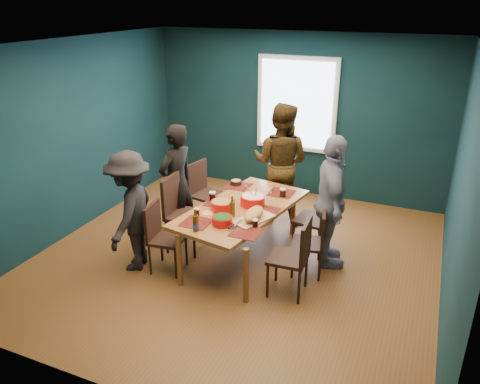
# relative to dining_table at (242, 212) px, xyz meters

# --- Properties ---
(room) EXTENTS (5.01, 5.01, 2.71)m
(room) POSITION_rel_dining_table_xyz_m (-0.05, 0.23, 0.71)
(room) COLOR brown
(room) RESTS_ON ground
(dining_table) EXTENTS (1.30, 2.06, 0.73)m
(dining_table) POSITION_rel_dining_table_xyz_m (0.00, 0.00, 0.00)
(dining_table) COLOR olive
(dining_table) RESTS_ON floor
(chair_left_far) EXTENTS (0.50, 0.50, 0.94)m
(chair_left_far) POSITION_rel_dining_table_xyz_m (-0.95, 0.76, -0.11)
(chair_left_far) COLOR black
(chair_left_far) RESTS_ON floor
(chair_left_mid) EXTENTS (0.49, 0.49, 1.03)m
(chair_left_mid) POSITION_rel_dining_table_xyz_m (-0.87, -0.09, -0.06)
(chair_left_mid) COLOR black
(chair_left_mid) RESTS_ON floor
(chair_left_near) EXTENTS (0.45, 0.45, 0.88)m
(chair_left_near) POSITION_rel_dining_table_xyz_m (-0.81, -0.65, -0.15)
(chair_left_near) COLOR black
(chair_left_near) RESTS_ON floor
(chair_right_far) EXTENTS (0.48, 0.48, 0.96)m
(chair_right_far) POSITION_rel_dining_table_xyz_m (0.89, 0.52, -0.10)
(chair_right_far) COLOR black
(chair_right_far) RESTS_ON floor
(chair_right_mid) EXTENTS (0.45, 0.45, 0.85)m
(chair_right_mid) POSITION_rel_dining_table_xyz_m (0.96, -0.01, -0.17)
(chair_right_mid) COLOR black
(chair_right_mid) RESTS_ON floor
(chair_right_near) EXTENTS (0.45, 0.45, 0.94)m
(chair_right_near) POSITION_rel_dining_table_xyz_m (0.88, -0.52, -0.11)
(chair_right_near) COLOR black
(chair_right_near) RESTS_ON floor
(person_far_left) EXTENTS (0.52, 0.68, 1.65)m
(person_far_left) POSITION_rel_dining_table_xyz_m (-1.06, 0.19, 0.17)
(person_far_left) COLOR black
(person_far_left) RESTS_ON floor
(person_back) EXTENTS (0.89, 0.70, 1.80)m
(person_back) POSITION_rel_dining_table_xyz_m (0.07, 1.33, 0.24)
(person_back) COLOR black
(person_back) RESTS_ON floor
(person_right) EXTENTS (0.76, 1.08, 1.71)m
(person_right) POSITION_rel_dining_table_xyz_m (1.07, 0.30, 0.19)
(person_right) COLOR silver
(person_right) RESTS_ON floor
(person_near_left) EXTENTS (0.79, 1.09, 1.53)m
(person_near_left) POSITION_rel_dining_table_xyz_m (-1.17, -0.73, 0.10)
(person_near_left) COLOR black
(person_near_left) RESTS_ON floor
(bowl_salad) EXTENTS (0.28, 0.28, 0.12)m
(bowl_salad) POSITION_rel_dining_table_xyz_m (-0.20, -0.17, 0.13)
(bowl_salad) COLOR red
(bowl_salad) RESTS_ON dining_table
(bowl_dumpling) EXTENTS (0.32, 0.32, 0.29)m
(bowl_dumpling) POSITION_rel_dining_table_xyz_m (0.10, 0.11, 0.14)
(bowl_dumpling) COLOR red
(bowl_dumpling) RESTS_ON dining_table
(bowl_herbs) EXTENTS (0.24, 0.24, 0.11)m
(bowl_herbs) POSITION_rel_dining_table_xyz_m (-0.02, -0.54, 0.12)
(bowl_herbs) COLOR red
(bowl_herbs) RESTS_ON dining_table
(cutting_board) EXTENTS (0.44, 0.67, 0.14)m
(cutting_board) POSITION_rel_dining_table_xyz_m (0.27, -0.29, 0.13)
(cutting_board) COLOR tan
(cutting_board) RESTS_ON dining_table
(small_bowl) EXTENTS (0.16, 0.16, 0.07)m
(small_bowl) POSITION_rel_dining_table_xyz_m (-0.37, 0.66, 0.10)
(small_bowl) COLOR black
(small_bowl) RESTS_ON dining_table
(beer_bottle_a) EXTENTS (0.07, 0.07, 0.27)m
(beer_bottle_a) POSITION_rel_dining_table_xyz_m (-0.23, -0.81, 0.17)
(beer_bottle_a) COLOR #492F0D
(beer_bottle_a) RESTS_ON dining_table
(beer_bottle_b) EXTENTS (0.07, 0.07, 0.26)m
(beer_bottle_b) POSITION_rel_dining_table_xyz_m (-0.00, -0.29, 0.17)
(beer_bottle_b) COLOR #492F0D
(beer_bottle_b) RESTS_ON dining_table
(cola_glass_a) EXTENTS (0.07, 0.07, 0.10)m
(cola_glass_a) POSITION_rel_dining_table_xyz_m (-0.41, -0.45, 0.12)
(cola_glass_a) COLOR black
(cola_glass_a) RESTS_ON dining_table
(cola_glass_b) EXTENTS (0.07, 0.07, 0.09)m
(cola_glass_b) POSITION_rel_dining_table_xyz_m (0.36, -0.45, 0.12)
(cola_glass_b) COLOR black
(cola_glass_b) RESTS_ON dining_table
(cola_glass_c) EXTENTS (0.08, 0.08, 0.12)m
(cola_glass_c) POSITION_rel_dining_table_xyz_m (0.37, 0.51, 0.13)
(cola_glass_c) COLOR black
(cola_glass_c) RESTS_ON dining_table
(cola_glass_d) EXTENTS (0.08, 0.08, 0.12)m
(cola_glass_d) POSITION_rel_dining_table_xyz_m (-0.43, 0.04, 0.13)
(cola_glass_d) COLOR black
(cola_glass_d) RESTS_ON dining_table
(napkin_a) EXTENTS (0.19, 0.19, 0.00)m
(napkin_a) POSITION_rel_dining_table_xyz_m (0.35, 0.02, 0.07)
(napkin_a) COLOR #FF766B
(napkin_a) RESTS_ON dining_table
(napkin_b) EXTENTS (0.14, 0.14, 0.00)m
(napkin_b) POSITION_rel_dining_table_xyz_m (-0.31, -0.33, 0.07)
(napkin_b) COLOR #FF766B
(napkin_b) RESTS_ON dining_table
(napkin_c) EXTENTS (0.15, 0.15, 0.00)m
(napkin_c) POSITION_rel_dining_table_xyz_m (0.29, -0.69, 0.07)
(napkin_c) COLOR #FF766B
(napkin_c) RESTS_ON dining_table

